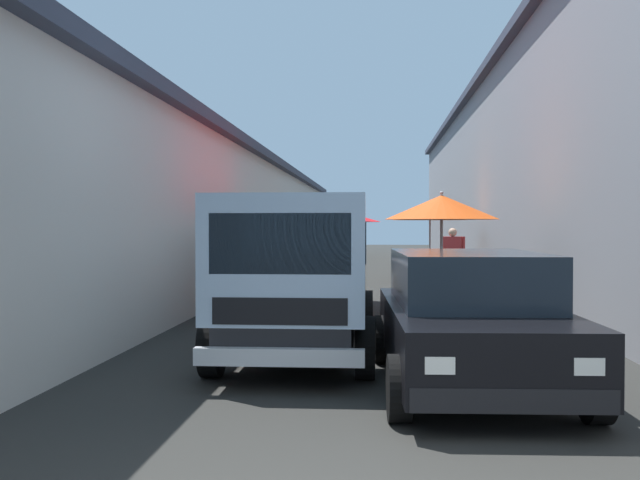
% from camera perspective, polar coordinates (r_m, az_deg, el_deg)
% --- Properties ---
extents(ground, '(90.00, 90.00, 0.00)m').
position_cam_1_polar(ground, '(17.08, 4.38, -4.64)').
color(ground, '#282826').
extents(building_left_whitewash, '(49.80, 7.50, 4.00)m').
position_cam_1_polar(building_left_whitewash, '(20.46, -15.20, 1.93)').
color(building_left_whitewash, beige).
rests_on(building_left_whitewash, ground).
extents(building_right_concrete, '(49.80, 7.50, 6.45)m').
position_cam_1_polar(building_right_concrete, '(20.45, 24.15, 5.29)').
color(building_right_concrete, gray).
rests_on(building_right_concrete, ground).
extents(fruit_stall_near_left, '(2.31, 2.31, 2.41)m').
position_cam_1_polar(fruit_stall_near_left, '(21.74, 9.06, 1.56)').
color(fruit_stall_near_left, '#9E9EA3').
rests_on(fruit_stall_near_left, ground).
extents(fruit_stall_far_right, '(2.17, 2.17, 2.40)m').
position_cam_1_polar(fruit_stall_far_right, '(13.36, 9.83, 1.52)').
color(fruit_stall_far_right, '#9E9EA3').
rests_on(fruit_stall_far_right, ground).
extents(fruit_stall_near_right, '(2.53, 2.53, 2.22)m').
position_cam_1_polar(fruit_stall_near_right, '(12.79, -1.54, 1.14)').
color(fruit_stall_near_right, '#9E9EA3').
rests_on(fruit_stall_near_right, ground).
extents(fruit_stall_far_left, '(2.78, 2.78, 2.28)m').
position_cam_1_polar(fruit_stall_far_left, '(15.11, -0.31, 1.47)').
color(fruit_stall_far_left, '#9E9EA3').
rests_on(fruit_stall_far_left, ground).
extents(hatchback_car, '(3.98, 2.07, 1.45)m').
position_cam_1_polar(hatchback_car, '(7.66, 12.20, -6.36)').
color(hatchback_car, black).
rests_on(hatchback_car, ground).
extents(delivery_truck, '(4.94, 2.02, 2.08)m').
position_cam_1_polar(delivery_truck, '(8.55, -2.12, -3.50)').
color(delivery_truck, black).
rests_on(delivery_truck, ground).
extents(vendor_by_crates, '(0.30, 0.65, 1.67)m').
position_cam_1_polar(vendor_by_crates, '(18.83, 10.87, -1.16)').
color(vendor_by_crates, '#665B4C').
rests_on(vendor_by_crates, ground).
extents(parked_scooter, '(1.69, 0.36, 1.14)m').
position_cam_1_polar(parked_scooter, '(17.82, 13.31, -2.98)').
color(parked_scooter, black).
rests_on(parked_scooter, ground).
extents(plastic_stool, '(0.30, 0.30, 0.43)m').
position_cam_1_polar(plastic_stool, '(11.59, 1.00, -5.80)').
color(plastic_stool, red).
rests_on(plastic_stool, ground).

